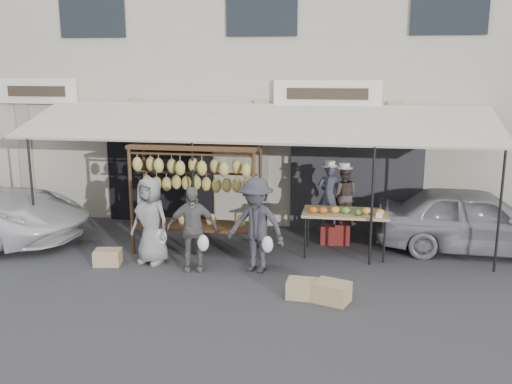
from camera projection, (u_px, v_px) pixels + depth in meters
ground_plane at (231, 278)px, 10.37m from camera, size 90.00×90.00×0.00m
shophouse at (279, 69)px, 15.80m from camera, size 24.00×6.15×7.30m
awning at (253, 124)px, 11.98m from camera, size 10.00×2.35×2.92m
banana_rack at (195, 177)px, 11.47m from camera, size 2.60×0.90×2.24m
produce_table at (345, 214)px, 11.41m from camera, size 1.70×0.90×1.04m
vendor_left at (329, 195)px, 12.10m from camera, size 0.50×0.34×1.33m
vendor_right at (344, 195)px, 12.08m from camera, size 0.62×0.49×1.25m
customer_left at (151, 221)px, 11.00m from camera, size 0.96×0.79×1.70m
customer_mid at (192, 229)px, 10.63m from camera, size 1.00×0.60×1.60m
customer_right at (256, 225)px, 10.52m from camera, size 1.30×0.98×1.78m
stool_left at (328, 234)px, 12.29m from camera, size 0.34×0.34×0.41m
stool_right at (342, 234)px, 12.27m from camera, size 0.40×0.40×0.45m
crate_near_a at (302, 289)px, 9.49m from camera, size 0.52×0.41×0.30m
crate_near_b at (332, 292)px, 9.31m from camera, size 0.66×0.58×0.33m
crate_far at (108, 257)px, 11.02m from camera, size 0.56×0.46×0.30m
sedan at (475, 220)px, 11.68m from camera, size 4.02×1.71×1.35m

